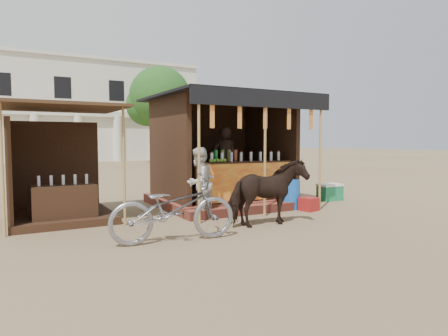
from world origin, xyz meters
name	(u,v)px	position (x,y,z in m)	size (l,w,h in m)	color
ground	(268,236)	(0.00, 0.00, 0.00)	(120.00, 120.00, 0.00)	#846B4C
main_stall	(225,165)	(1.01, 3.36, 1.03)	(3.60, 3.61, 2.78)	brown
secondary_stall	(52,180)	(-3.17, 3.24, 0.85)	(2.40, 2.40, 2.38)	#341E13
cow	(268,193)	(0.47, 0.68, 0.66)	(0.71, 1.55, 1.31)	black
motorbike	(173,209)	(-1.60, 0.44, 0.55)	(0.74, 2.11, 1.11)	gray
bystander	(199,183)	(-0.40, 2.00, 0.77)	(0.74, 0.58, 1.53)	beige
blue_barrel	(290,195)	(2.07, 2.00, 0.36)	(0.46, 0.46, 0.71)	blue
red_crate	(309,204)	(2.30, 1.59, 0.16)	(0.36, 0.36, 0.32)	maroon
cooler	(330,192)	(3.94, 2.60, 0.23)	(0.67, 0.48, 0.46)	#1B7B4A
background_building	(31,111)	(-2.00, 29.94, 3.98)	(26.00, 7.45, 8.18)	silver
tree	(157,99)	(5.81, 22.14, 4.63)	(4.50, 4.40, 7.00)	#382314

